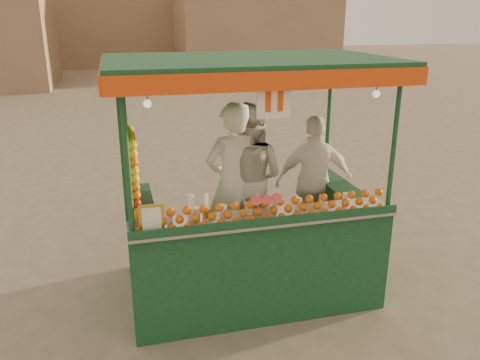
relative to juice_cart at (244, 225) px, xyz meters
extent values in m
plane|color=brown|center=(0.00, 0.26, -0.89)|extent=(90.00, 90.00, 0.00)
cube|color=#8F7451|center=(7.00, 24.26, 1.61)|extent=(9.00, 6.00, 5.00)
cube|color=#8F7451|center=(-2.00, 30.26, 2.61)|extent=(14.00, 7.00, 7.00)
cube|color=#0E341D|center=(0.08, 0.14, -0.73)|extent=(2.77, 1.70, 0.32)
cylinder|color=black|center=(-0.88, 0.14, -0.70)|extent=(0.38, 0.11, 0.38)
cylinder|color=black|center=(1.03, 0.14, -0.70)|extent=(0.38, 0.11, 0.38)
cube|color=#0E341D|center=(0.08, -0.55, -0.15)|extent=(2.77, 0.32, 0.85)
cube|color=#0E341D|center=(-1.15, 0.24, -0.15)|extent=(0.32, 1.38, 0.85)
cube|color=#0E341D|center=(1.30, 0.24, -0.15)|extent=(0.32, 1.38, 0.85)
cube|color=#B2B2B7|center=(0.08, -0.52, 0.30)|extent=(2.77, 0.49, 0.03)
cylinder|color=#0E341D|center=(-1.25, -0.66, 1.02)|extent=(0.05, 0.05, 1.49)
cylinder|color=#0E341D|center=(1.41, -0.66, 1.02)|extent=(0.05, 0.05, 1.49)
cylinder|color=#0E341D|center=(-1.25, 0.94, 1.02)|extent=(0.05, 0.05, 1.49)
cylinder|color=#0E341D|center=(1.41, 0.94, 1.02)|extent=(0.05, 0.05, 1.49)
cube|color=#0E341D|center=(0.08, 0.14, 1.81)|extent=(2.98, 1.91, 0.09)
cube|color=#D9400C|center=(0.08, -0.82, 1.73)|extent=(2.98, 0.04, 0.17)
cube|color=#D9400C|center=(0.08, 1.09, 1.73)|extent=(2.98, 0.04, 0.17)
cube|color=#D9400C|center=(-1.41, 0.14, 1.73)|extent=(0.04, 1.91, 0.17)
cube|color=#D9400C|center=(1.57, 0.14, 1.73)|extent=(0.04, 1.91, 0.17)
cylinder|color=#EA474A|center=(0.06, -0.66, 0.56)|extent=(0.11, 0.03, 0.11)
cube|color=gold|center=(-1.07, -0.66, 0.46)|extent=(0.23, 0.02, 0.30)
cube|color=white|center=(0.08, -0.73, 1.53)|extent=(0.32, 0.02, 0.32)
sphere|color=#FFE5B2|center=(-1.04, -0.59, 1.53)|extent=(0.07, 0.07, 0.07)
sphere|color=#FFE5B2|center=(1.19, -0.59, 1.53)|extent=(0.07, 0.07, 0.07)
imported|color=white|center=(-0.04, 0.38, 0.39)|extent=(0.80, 0.64, 1.92)
imported|color=beige|center=(0.20, 0.54, 0.37)|extent=(1.16, 1.12, 1.88)
imported|color=white|center=(1.05, 0.49, 0.27)|extent=(1.05, 0.59, 1.69)
camera|label=1|loc=(-1.31, -4.90, 2.27)|focal=36.25mm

